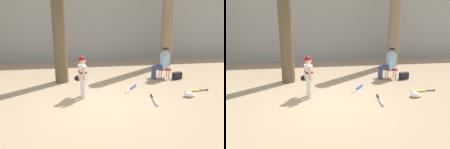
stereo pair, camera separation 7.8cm
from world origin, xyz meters
The scene contains 12 objects.
ground_plane centered at (0.00, 0.00, 0.00)m, with size 60.00×60.00×0.00m, color #9E8466.
concrete_back_wall centered at (0.00, 5.60, 1.44)m, with size 18.00×0.36×2.88m, color gray.
tree_near_player centered at (-1.28, 2.31, 2.44)m, with size 0.67×0.67×5.53m.
tree_behind_spectator centered at (3.29, 4.16, 2.49)m, with size 0.83×0.83×5.85m.
young_ballplayer centered at (-0.57, 0.67, 0.74)m, with size 0.40×0.57×1.31m.
folding_stool centered at (2.55, 2.20, 0.36)m, with size 0.42×0.42×0.41m.
seated_spectator centered at (2.45, 2.20, 0.64)m, with size 0.67×0.53×1.20m.
handbag_beside_stool centered at (3.02, 2.03, 0.13)m, with size 0.34×0.18×0.26m, color black.
bat_aluminum_silver centered at (1.51, -0.02, 0.03)m, with size 0.11×0.82×0.07m.
bat_blue_youth centered at (1.10, 1.21, 0.03)m, with size 0.51×0.68×0.07m.
bat_yellow_trainer centered at (3.04, 0.66, 0.03)m, with size 0.80×0.08×0.07m.
batting_helmet_white centered at (2.68, 0.26, 0.08)m, with size 0.32×0.25×0.19m.
Camera 1 is at (-0.67, -6.56, 2.90)m, focal length 40.04 mm.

